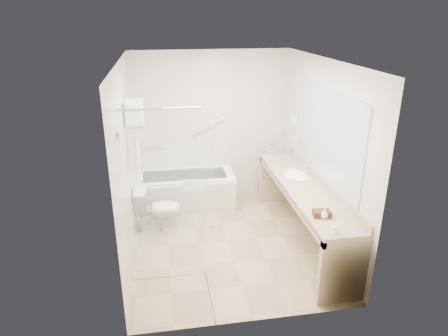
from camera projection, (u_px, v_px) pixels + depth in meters
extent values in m
plane|color=tan|center=(227.00, 241.00, 5.69)|extent=(3.20, 3.20, 0.00)
cube|color=white|center=(228.00, 60.00, 4.78)|extent=(2.60, 3.20, 0.10)
cube|color=beige|center=(211.00, 126.00, 6.70)|extent=(2.60, 0.10, 2.50)
cube|color=beige|center=(257.00, 216.00, 3.76)|extent=(2.60, 0.10, 2.50)
cube|color=beige|center=(126.00, 164.00, 5.03)|extent=(0.10, 3.20, 2.50)
cube|color=beige|center=(322.00, 153.00, 5.43)|extent=(0.10, 3.20, 2.50)
cube|color=white|center=(185.00, 190.00, 6.66)|extent=(1.60, 0.70, 0.55)
cube|color=beige|center=(187.00, 200.00, 6.34)|extent=(1.60, 0.02, 0.50)
cube|color=silver|center=(193.00, 185.00, 6.27)|extent=(0.28, 0.06, 0.18)
cylinder|color=silver|center=(155.00, 147.00, 6.63)|extent=(0.40, 0.03, 0.03)
cylinder|color=silver|center=(209.00, 127.00, 6.66)|extent=(0.53, 0.03, 0.33)
cube|color=silver|center=(165.00, 200.00, 4.53)|extent=(0.90, 0.01, 2.10)
cube|color=silver|center=(209.00, 215.00, 4.19)|extent=(0.02, 0.90, 2.10)
cylinder|color=silver|center=(159.00, 109.00, 4.15)|extent=(0.90, 0.02, 0.02)
sphere|color=silver|center=(214.00, 226.00, 4.07)|extent=(0.05, 0.05, 0.05)
cylinder|color=silver|center=(117.00, 137.00, 3.73)|extent=(0.04, 0.10, 0.10)
cube|color=silver|center=(135.00, 122.00, 5.21)|extent=(0.24, 0.55, 0.02)
cylinder|color=silver|center=(137.00, 138.00, 5.29)|extent=(0.02, 0.55, 0.02)
cube|color=silver|center=(137.00, 150.00, 5.35)|extent=(0.03, 0.42, 0.32)
cube|color=silver|center=(135.00, 118.00, 5.19)|extent=(0.22, 0.40, 0.08)
cube|color=silver|center=(134.00, 111.00, 5.16)|extent=(0.22, 0.40, 0.08)
cube|color=silver|center=(134.00, 105.00, 5.13)|extent=(0.22, 0.40, 0.08)
cube|color=tan|center=(304.00, 187.00, 5.40)|extent=(0.55, 2.70, 0.05)
cube|color=tan|center=(323.00, 181.00, 5.41)|extent=(0.03, 2.70, 0.10)
cube|color=tan|center=(286.00, 192.00, 5.38)|extent=(0.04, 2.70, 0.08)
cube|color=tan|center=(343.00, 271.00, 4.35)|extent=(0.55, 0.08, 0.80)
cube|color=tan|center=(275.00, 179.00, 6.76)|extent=(0.55, 0.08, 0.80)
ellipsoid|color=white|center=(296.00, 176.00, 5.78)|extent=(0.40, 0.52, 0.14)
cylinder|color=silver|center=(306.00, 169.00, 5.76)|extent=(0.03, 0.03, 0.14)
cube|color=#B1B6BD|center=(328.00, 135.00, 5.18)|extent=(0.02, 2.00, 1.20)
cube|color=silver|center=(294.00, 120.00, 6.31)|extent=(0.08, 0.10, 0.18)
imported|color=white|center=(158.00, 209.00, 5.87)|extent=(0.69, 0.39, 0.67)
cube|color=#4B2B1B|center=(322.00, 213.00, 4.58)|extent=(0.22, 0.16, 0.07)
imported|color=silver|center=(336.00, 231.00, 4.22)|extent=(0.10, 0.14, 0.06)
imported|color=silver|center=(324.00, 215.00, 4.53)|extent=(0.12, 0.14, 0.09)
cylinder|color=silver|center=(273.00, 151.00, 6.50)|extent=(0.06, 0.06, 0.16)
cylinder|color=blue|center=(273.00, 146.00, 6.47)|extent=(0.03, 0.03, 0.02)
cylinder|color=silver|center=(287.00, 160.00, 6.09)|extent=(0.06, 0.06, 0.16)
cylinder|color=blue|center=(287.00, 155.00, 6.06)|extent=(0.03, 0.03, 0.02)
cylinder|color=silver|center=(271.00, 151.00, 6.49)|extent=(0.06, 0.06, 0.17)
cylinder|color=blue|center=(271.00, 145.00, 6.46)|extent=(0.03, 0.03, 0.03)
cylinder|color=silver|center=(276.00, 159.00, 6.24)|extent=(0.08, 0.08, 0.08)
cylinder|color=silver|center=(281.00, 161.00, 6.14)|extent=(0.07, 0.07, 0.09)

